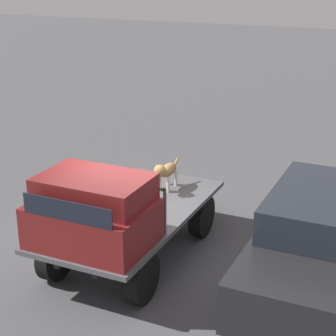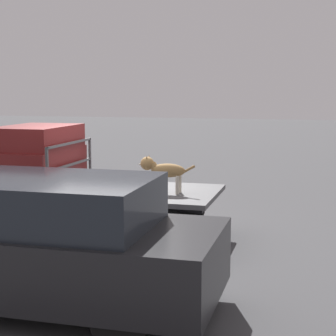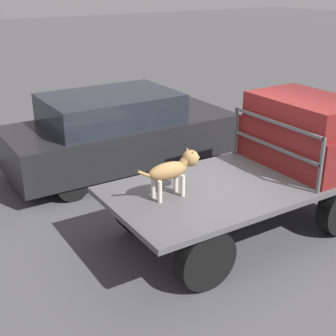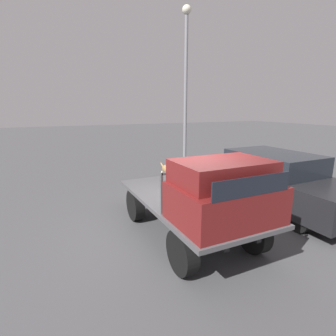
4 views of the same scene
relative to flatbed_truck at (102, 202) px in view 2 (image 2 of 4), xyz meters
The scene contains 6 objects.
ground_plane 0.63m from the flatbed_truck, ahead, with size 80.00×80.00×0.00m, color #474749.
flatbed_truck is the anchor object (origin of this frame).
truck_cab 1.50m from the flatbed_truck, ahead, with size 1.33×1.83×1.08m.
truck_headboard 0.98m from the flatbed_truck, ahead, with size 0.04×1.83×0.81m.
dog 1.29m from the flatbed_truck, behind, with size 0.99×0.23×0.64m.
parked_sedan 3.25m from the flatbed_truck, 97.28° to the left, with size 4.52×1.88×1.58m.
Camera 2 is at (-3.58, 9.08, 2.61)m, focal length 60.00 mm.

